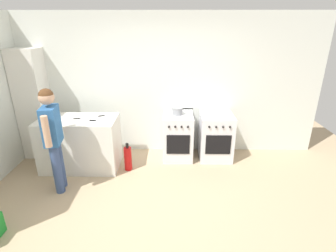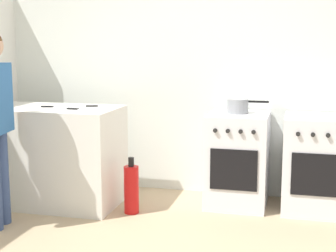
% 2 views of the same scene
% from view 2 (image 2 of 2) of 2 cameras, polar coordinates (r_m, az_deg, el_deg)
% --- Properties ---
extents(back_wall, '(6.00, 0.10, 2.60)m').
position_cam_2_polar(back_wall, '(5.07, 4.48, 7.13)').
color(back_wall, silver).
rests_on(back_wall, ground).
extents(counter_unit, '(1.30, 0.70, 0.90)m').
position_cam_2_polar(counter_unit, '(4.90, -13.01, -3.20)').
color(counter_unit, silver).
rests_on(counter_unit, ground).
extents(oven_left, '(0.54, 0.62, 0.85)m').
position_cam_2_polar(oven_left, '(4.77, 7.73, -3.68)').
color(oven_left, silver).
rests_on(oven_left, ground).
extents(oven_right, '(0.59, 0.62, 0.85)m').
position_cam_2_polar(oven_right, '(4.74, 16.23, -4.04)').
color(oven_right, silver).
rests_on(oven_right, ground).
extents(pot, '(0.37, 0.19, 0.13)m').
position_cam_2_polar(pot, '(4.71, 7.77, 2.21)').
color(pot, gray).
rests_on(pot, oven_left).
extents(knife_utility, '(0.25, 0.05, 0.01)m').
position_cam_2_polar(knife_utility, '(4.59, -9.86, 1.85)').
color(knife_utility, silver).
rests_on(knife_utility, counter_unit).
extents(knife_carving, '(0.32, 0.13, 0.01)m').
position_cam_2_polar(knife_carving, '(4.79, -7.30, 2.20)').
color(knife_carving, silver).
rests_on(knife_carving, counter_unit).
extents(knife_bread, '(0.35, 0.10, 0.01)m').
position_cam_2_polar(knife_bread, '(4.80, -12.02, 2.09)').
color(knife_bread, silver).
rests_on(knife_bread, counter_unit).
extents(fire_extinguisher, '(0.13, 0.13, 0.50)m').
position_cam_2_polar(fire_extinguisher, '(4.55, -4.08, -6.97)').
color(fire_extinguisher, red).
rests_on(fire_extinguisher, ground).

